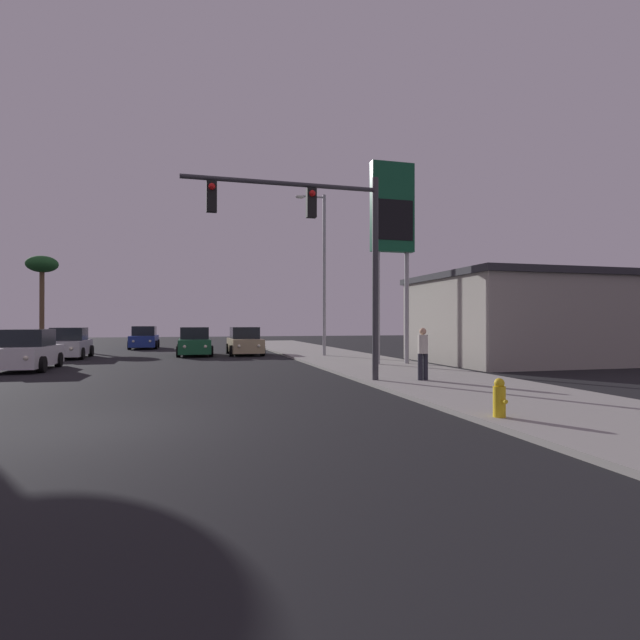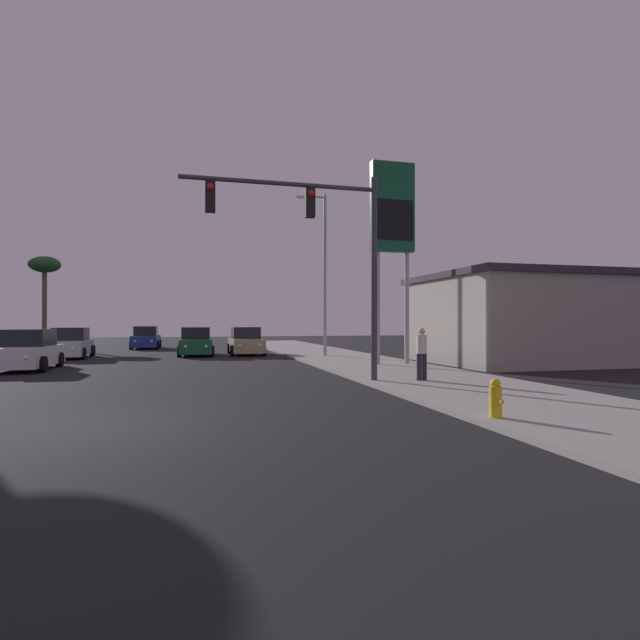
% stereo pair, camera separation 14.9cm
% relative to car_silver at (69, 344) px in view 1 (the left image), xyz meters
% --- Properties ---
extents(ground_plane, '(120.00, 120.00, 0.00)m').
position_rel_car_silver_xyz_m(ground_plane, '(4.74, -19.80, -0.76)').
color(ground_plane, black).
extents(sidewalk_right, '(5.00, 60.00, 0.12)m').
position_rel_car_silver_xyz_m(sidewalk_right, '(14.24, -9.80, -0.70)').
color(sidewalk_right, gray).
rests_on(sidewalk_right, ground).
extents(building_gas_station, '(10.30, 8.30, 4.30)m').
position_rel_car_silver_xyz_m(building_gas_station, '(22.74, -8.78, 1.40)').
color(building_gas_station, gray).
rests_on(building_gas_station, ground).
extents(car_silver, '(2.04, 4.33, 1.68)m').
position_rel_car_silver_xyz_m(car_silver, '(0.00, 0.00, 0.00)').
color(car_silver, '#B7B7BC').
rests_on(car_silver, ground).
extents(car_white, '(2.04, 4.33, 1.68)m').
position_rel_car_silver_xyz_m(car_white, '(-0.10, -6.99, 0.00)').
color(car_white, silver).
rests_on(car_white, ground).
extents(car_blue, '(2.04, 4.32, 1.68)m').
position_rel_car_silver_xyz_m(car_blue, '(3.16, 9.52, 0.00)').
color(car_blue, navy).
rests_on(car_blue, ground).
extents(car_green, '(2.04, 4.32, 1.68)m').
position_rel_car_silver_xyz_m(car_green, '(6.70, 0.51, 0.00)').
color(car_green, '#195933').
rests_on(car_green, ground).
extents(car_tan, '(2.04, 4.32, 1.68)m').
position_rel_car_silver_xyz_m(car_tan, '(9.66, 0.45, 0.00)').
color(car_tan, tan).
rests_on(car_tan, ground).
extents(traffic_light_mast, '(6.16, 0.36, 6.50)m').
position_rel_car_silver_xyz_m(traffic_light_mast, '(10.43, -14.97, 3.90)').
color(traffic_light_mast, '#38383D').
rests_on(traffic_light_mast, sidewalk_right).
extents(street_lamp, '(1.74, 0.24, 9.00)m').
position_rel_car_silver_xyz_m(street_lamp, '(13.57, -3.07, 4.36)').
color(street_lamp, '#99999E').
rests_on(street_lamp, sidewalk_right).
extents(gas_station_sign, '(2.00, 0.42, 9.00)m').
position_rel_car_silver_xyz_m(gas_station_sign, '(15.15, -9.28, 5.86)').
color(gas_station_sign, '#99999E').
rests_on(gas_station_sign, sidewalk_right).
extents(fire_hydrant, '(0.24, 0.34, 0.76)m').
position_rel_car_silver_xyz_m(fire_hydrant, '(12.18, -21.46, -0.27)').
color(fire_hydrant, gold).
rests_on(fire_hydrant, sidewalk_right).
extents(pedestrian_on_sidewalk, '(0.34, 0.32, 1.67)m').
position_rel_car_silver_xyz_m(pedestrian_on_sidewalk, '(13.58, -15.41, 0.27)').
color(pedestrian_on_sidewalk, '#23232D').
rests_on(pedestrian_on_sidewalk, sidewalk_right).
extents(palm_tree_far, '(2.40, 2.40, 7.29)m').
position_rel_car_silver_xyz_m(palm_tree_far, '(-4.96, 14.20, 5.53)').
color(palm_tree_far, brown).
rests_on(palm_tree_far, ground).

